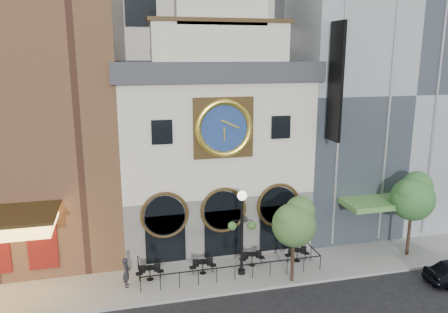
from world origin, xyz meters
name	(u,v)px	position (x,y,z in m)	size (l,w,h in m)	color
ground	(241,294)	(0.00, 0.00, 0.00)	(120.00, 120.00, 0.00)	black
sidewalk	(229,271)	(0.00, 2.50, 0.07)	(44.00, 5.00, 0.15)	gray
clock_building	(210,146)	(0.00, 7.82, 6.69)	(12.60, 8.78, 18.65)	#605E5B
retail_building	(366,89)	(12.99, 9.99, 10.14)	(14.00, 14.40, 20.00)	gray
cafe_railing	(229,263)	(0.00, 2.50, 0.60)	(10.60, 2.60, 0.90)	black
bistro_0	(150,272)	(-4.70, 2.48, 0.61)	(1.58, 0.68, 0.90)	black
bistro_1	(203,266)	(-1.61, 2.47, 0.61)	(1.58, 0.68, 0.90)	black
bistro_2	(252,258)	(1.51, 2.73, 0.61)	(1.58, 0.68, 0.90)	black
bistro_3	(297,254)	(4.41, 2.60, 0.61)	(1.58, 0.68, 0.90)	black
pedestrian	(126,272)	(-6.00, 2.03, 1.01)	(0.63, 0.41, 1.72)	black
lamppost	(242,223)	(0.59, 1.88, 3.31)	(1.62, 0.72, 5.11)	black
tree_left	(295,221)	(3.20, 0.43, 3.75)	(2.55, 2.45, 4.91)	#382619
tree_right	(413,195)	(11.74, 1.77, 4.13)	(2.82, 2.72, 5.43)	#382619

